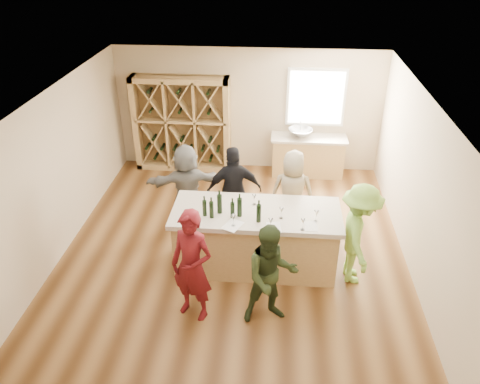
# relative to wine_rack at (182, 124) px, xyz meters

# --- Properties ---
(floor) EXTENTS (6.00, 7.00, 0.10)m
(floor) POSITION_rel_wine_rack_xyz_m (1.50, -3.27, -1.15)
(floor) COLOR brown
(floor) RESTS_ON ground
(ceiling) EXTENTS (6.00, 7.00, 0.10)m
(ceiling) POSITION_rel_wine_rack_xyz_m (1.50, -3.27, 1.75)
(ceiling) COLOR white
(ceiling) RESTS_ON ground
(wall_back) EXTENTS (6.00, 0.10, 2.80)m
(wall_back) POSITION_rel_wine_rack_xyz_m (1.50, 0.28, 0.30)
(wall_back) COLOR #C6B190
(wall_back) RESTS_ON ground
(wall_front) EXTENTS (6.00, 0.10, 2.80)m
(wall_front) POSITION_rel_wine_rack_xyz_m (1.50, -6.82, 0.30)
(wall_front) COLOR #C6B190
(wall_front) RESTS_ON ground
(wall_left) EXTENTS (0.10, 7.00, 2.80)m
(wall_left) POSITION_rel_wine_rack_xyz_m (-1.55, -3.27, 0.30)
(wall_left) COLOR #C6B190
(wall_left) RESTS_ON ground
(wall_right) EXTENTS (0.10, 7.00, 2.80)m
(wall_right) POSITION_rel_wine_rack_xyz_m (4.55, -3.27, 0.30)
(wall_right) COLOR #C6B190
(wall_right) RESTS_ON ground
(window_frame) EXTENTS (1.30, 0.06, 1.30)m
(window_frame) POSITION_rel_wine_rack_xyz_m (3.00, 0.20, 0.65)
(window_frame) COLOR white
(window_frame) RESTS_ON wall_back
(window_pane) EXTENTS (1.18, 0.01, 1.18)m
(window_pane) POSITION_rel_wine_rack_xyz_m (3.00, 0.17, 0.65)
(window_pane) COLOR white
(window_pane) RESTS_ON wall_back
(wine_rack) EXTENTS (2.20, 0.45, 2.20)m
(wine_rack) POSITION_rel_wine_rack_xyz_m (0.00, 0.00, 0.00)
(wine_rack) COLOR tan
(wine_rack) RESTS_ON floor
(back_counter_base) EXTENTS (1.60, 0.58, 0.86)m
(back_counter_base) POSITION_rel_wine_rack_xyz_m (2.90, -0.07, -0.67)
(back_counter_base) COLOR tan
(back_counter_base) RESTS_ON floor
(back_counter_top) EXTENTS (1.70, 0.62, 0.06)m
(back_counter_top) POSITION_rel_wine_rack_xyz_m (2.90, -0.07, -0.21)
(back_counter_top) COLOR #BFB19D
(back_counter_top) RESTS_ON back_counter_base
(sink) EXTENTS (0.54, 0.54, 0.19)m
(sink) POSITION_rel_wine_rack_xyz_m (2.70, -0.07, -0.09)
(sink) COLOR silver
(sink) RESTS_ON back_counter_top
(faucet) EXTENTS (0.02, 0.02, 0.30)m
(faucet) POSITION_rel_wine_rack_xyz_m (2.70, 0.11, -0.03)
(faucet) COLOR silver
(faucet) RESTS_ON back_counter_top
(tasting_counter_base) EXTENTS (2.60, 1.00, 1.00)m
(tasting_counter_base) POSITION_rel_wine_rack_xyz_m (1.90, -3.54, -0.60)
(tasting_counter_base) COLOR tan
(tasting_counter_base) RESTS_ON floor
(tasting_counter_top) EXTENTS (2.72, 1.12, 0.08)m
(tasting_counter_top) POSITION_rel_wine_rack_xyz_m (1.90, -3.54, -0.06)
(tasting_counter_top) COLOR #BFB19D
(tasting_counter_top) RESTS_ON tasting_counter_base
(wine_bottle_a) EXTENTS (0.07, 0.07, 0.27)m
(wine_bottle_a) POSITION_rel_wine_rack_xyz_m (1.10, -3.73, 0.12)
(wine_bottle_a) COLOR black
(wine_bottle_a) RESTS_ON tasting_counter_top
(wine_bottle_b) EXTENTS (0.07, 0.07, 0.28)m
(wine_bottle_b) POSITION_rel_wine_rack_xyz_m (1.22, -3.78, 0.12)
(wine_bottle_b) COLOR black
(wine_bottle_b) RESTS_ON tasting_counter_top
(wine_bottle_c) EXTENTS (0.08, 0.08, 0.32)m
(wine_bottle_c) POSITION_rel_wine_rack_xyz_m (1.32, -3.63, 0.14)
(wine_bottle_c) COLOR black
(wine_bottle_c) RESTS_ON tasting_counter_top
(wine_bottle_d) EXTENTS (0.07, 0.07, 0.27)m
(wine_bottle_d) POSITION_rel_wine_rack_xyz_m (1.54, -3.75, 0.11)
(wine_bottle_d) COLOR black
(wine_bottle_d) RESTS_ON tasting_counter_top
(wine_bottle_e) EXTENTS (0.09, 0.09, 0.32)m
(wine_bottle_e) POSITION_rel_wine_rack_xyz_m (1.65, -3.70, 0.14)
(wine_bottle_e) COLOR black
(wine_bottle_e) RESTS_ON tasting_counter_top
(wine_glass_a) EXTENTS (0.10, 0.10, 0.20)m
(wine_glass_a) POSITION_rel_wine_rack_xyz_m (1.58, -3.99, 0.08)
(wine_glass_a) COLOR white
(wine_glass_a) RESTS_ON tasting_counter_top
(wine_glass_b) EXTENTS (0.08, 0.08, 0.19)m
(wine_glass_b) POSITION_rel_wine_rack_xyz_m (2.14, -4.03, 0.08)
(wine_glass_b) COLOR white
(wine_glass_b) RESTS_ON tasting_counter_top
(wine_glass_c) EXTENTS (0.09, 0.09, 0.19)m
(wine_glass_c) POSITION_rel_wine_rack_xyz_m (2.62, -4.00, 0.07)
(wine_glass_c) COLOR white
(wine_glass_c) RESTS_ON tasting_counter_top
(wine_glass_d) EXTENTS (0.09, 0.09, 0.20)m
(wine_glass_d) POSITION_rel_wine_rack_xyz_m (2.30, -3.71, 0.08)
(wine_glass_d) COLOR white
(wine_glass_d) RESTS_ON tasting_counter_top
(wine_glass_e) EXTENTS (0.10, 0.10, 0.20)m
(wine_glass_e) POSITION_rel_wine_rack_xyz_m (2.83, -3.76, 0.08)
(wine_glass_e) COLOR white
(wine_glass_e) RESTS_ON tasting_counter_top
(tasting_menu_a) EXTENTS (0.35, 0.39, 0.00)m
(tasting_menu_a) POSITION_rel_wine_rack_xyz_m (1.57, -3.98, -0.02)
(tasting_menu_a) COLOR white
(tasting_menu_a) RESTS_ON tasting_counter_top
(tasting_menu_b) EXTENTS (0.25, 0.32, 0.00)m
(tasting_menu_b) POSITION_rel_wine_rack_xyz_m (2.19, -3.98, -0.02)
(tasting_menu_b) COLOR white
(tasting_menu_b) RESTS_ON tasting_counter_top
(tasting_menu_c) EXTENTS (0.21, 0.28, 0.00)m
(tasting_menu_c) POSITION_rel_wine_rack_xyz_m (2.76, -3.90, -0.02)
(tasting_menu_c) COLOR white
(tasting_menu_c) RESTS_ON tasting_counter_top
(person_near_left) EXTENTS (0.78, 0.68, 1.78)m
(person_near_left) POSITION_rel_wine_rack_xyz_m (1.07, -4.76, -0.21)
(person_near_left) COLOR #590F14
(person_near_left) RESTS_ON floor
(person_near_right) EXTENTS (0.86, 0.61, 1.60)m
(person_near_right) POSITION_rel_wine_rack_xyz_m (2.19, -4.76, -0.30)
(person_near_right) COLOR #263319
(person_near_right) RESTS_ON floor
(person_server) EXTENTS (0.52, 1.12, 1.72)m
(person_server) POSITION_rel_wine_rack_xyz_m (3.52, -3.74, -0.24)
(person_server) COLOR #8CC64C
(person_server) RESTS_ON floor
(person_far_mid) EXTENTS (1.09, 0.71, 1.72)m
(person_far_mid) POSITION_rel_wine_rack_xyz_m (1.45, -2.54, -0.24)
(person_far_mid) COLOR black
(person_far_mid) RESTS_ON floor
(person_far_right) EXTENTS (0.81, 0.55, 1.63)m
(person_far_right) POSITION_rel_wine_rack_xyz_m (2.50, -2.43, -0.29)
(person_far_right) COLOR gray
(person_far_right) RESTS_ON floor
(person_far_left) EXTENTS (1.61, 0.88, 1.64)m
(person_far_left) POSITION_rel_wine_rack_xyz_m (0.54, -2.35, -0.28)
(person_far_left) COLOR slate
(person_far_left) RESTS_ON floor
(wine_bottle_f) EXTENTS (0.07, 0.07, 0.30)m
(wine_bottle_f) POSITION_rel_wine_rack_xyz_m (1.95, -3.84, 0.13)
(wine_bottle_f) COLOR black
(wine_bottle_f) RESTS_ON tasting_counter_top
(wine_glass_f) EXTENTS (0.07, 0.07, 0.18)m
(wine_glass_f) POSITION_rel_wine_rack_xyz_m (1.85, -3.34, 0.07)
(wine_glass_f) COLOR white
(wine_glass_f) RESTS_ON tasting_counter_top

